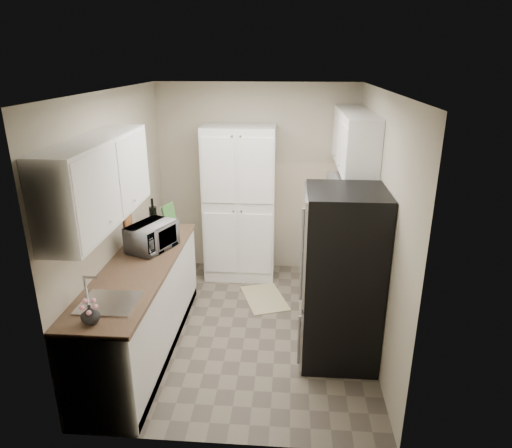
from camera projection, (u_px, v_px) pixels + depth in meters
name	position (u px, v px, depth m)	size (l,w,h in m)	color
ground	(246.00, 328.00, 4.99)	(3.20, 3.20, 0.00)	#665B4C
room_shell	(243.00, 184.00, 4.42)	(2.64, 3.24, 2.52)	#BFB69A
pantry_cabinet	(240.00, 204.00, 5.89)	(0.90, 0.55, 2.00)	white
base_cabinet_left	(142.00, 309.00, 4.51)	(0.60, 2.30, 0.88)	white
countertop_left	(138.00, 267.00, 4.35)	(0.63, 2.33, 0.04)	brown
base_cabinet_right	(331.00, 250.00, 5.88)	(0.60, 0.80, 0.88)	white
countertop_right	(333.00, 217.00, 5.72)	(0.63, 0.83, 0.04)	brown
electric_range	(335.00, 275.00, 5.12)	(0.71, 0.78, 1.13)	#B7B7BC
refrigerator	(342.00, 278.00, 4.25)	(0.70, 0.72, 1.70)	#B7B7BC
microwave	(152.00, 237.00, 4.67)	(0.50, 0.34, 0.27)	silver
wine_bottle	(153.00, 216.00, 5.18)	(0.09, 0.09, 0.34)	black
flower_vase	(90.00, 314.00, 3.38)	(0.14, 0.14, 0.15)	silver
cutting_board	(169.00, 215.00, 5.29)	(0.02, 0.22, 0.28)	#408337
toaster_oven	(341.00, 204.00, 5.75)	(0.33, 0.42, 0.24)	#ADADB2
fruit_basket	(344.00, 191.00, 5.67)	(0.25, 0.25, 0.10)	#FF4B01
kitchen_mat	(264.00, 298.00, 5.59)	(0.45, 0.72, 0.01)	#BEB483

